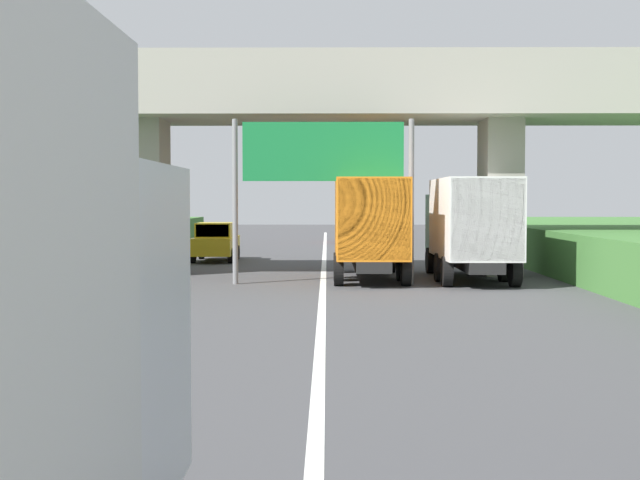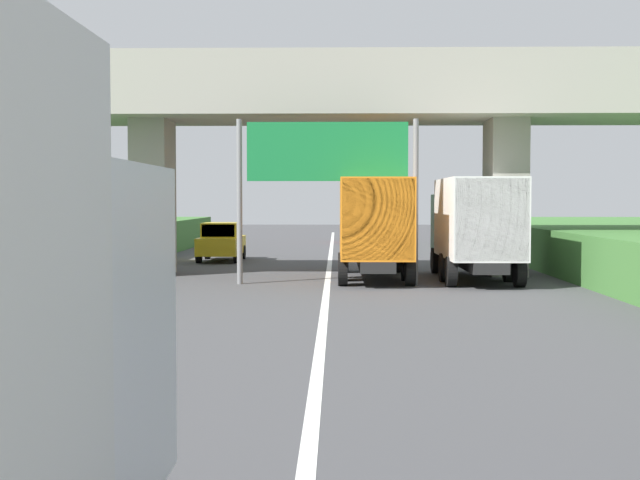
# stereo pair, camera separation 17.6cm
# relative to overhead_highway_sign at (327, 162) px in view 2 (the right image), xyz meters

# --- Properties ---
(lane_centre_stripe) EXTENTS (0.20, 96.42, 0.01)m
(lane_centre_stripe) POSITION_rel_overhead_highway_sign_xyz_m (0.00, -3.43, -3.94)
(lane_centre_stripe) COLOR white
(lane_centre_stripe) RESTS_ON ground
(overpass_bridge) EXTENTS (40.00, 4.80, 7.84)m
(overpass_bridge) POSITION_rel_overhead_highway_sign_xyz_m (0.00, 3.62, 1.98)
(overpass_bridge) COLOR #9E998E
(overpass_bridge) RESTS_ON ground
(overhead_highway_sign) EXTENTS (5.88, 0.18, 5.34)m
(overhead_highway_sign) POSITION_rel_overhead_highway_sign_xyz_m (0.00, 0.00, 0.00)
(overhead_highway_sign) COLOR slate
(overhead_highway_sign) RESTS_ON ground
(truck_orange) EXTENTS (2.44, 7.30, 3.44)m
(truck_orange) POSITION_rel_overhead_highway_sign_xyz_m (1.57, 1.72, -2.01)
(truck_orange) COLOR black
(truck_orange) RESTS_ON ground
(truck_green) EXTENTS (2.44, 7.30, 3.44)m
(truck_green) POSITION_rel_overhead_highway_sign_xyz_m (4.96, 1.40, -2.01)
(truck_green) COLOR black
(truck_green) RESTS_ON ground
(car_red) EXTENTS (1.86, 4.10, 1.72)m
(car_red) POSITION_rel_overhead_highway_sign_xyz_m (1.73, 27.95, -3.09)
(car_red) COLOR red
(car_red) RESTS_ON ground
(car_yellow) EXTENTS (1.86, 4.10, 1.72)m
(car_yellow) POSITION_rel_overhead_highway_sign_xyz_m (-4.87, 10.54, -3.09)
(car_yellow) COLOR gold
(car_yellow) RESTS_ON ground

